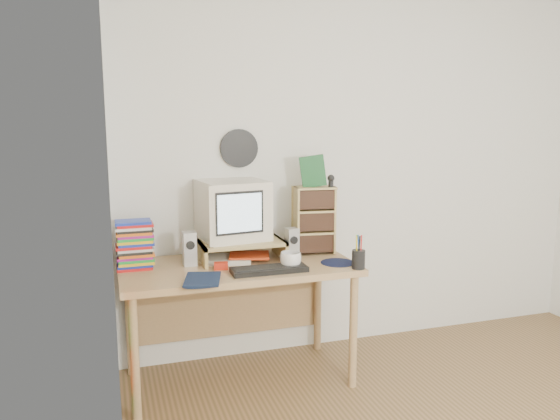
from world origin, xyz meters
TOP-DOWN VIEW (x-y plane):
  - back_wall at (0.00, 1.75)m, footprint 3.50×0.00m
  - left_wall at (-1.75, 0.00)m, footprint 0.00×3.50m
  - curtain at (-1.71, 0.48)m, footprint 0.00×2.20m
  - wall_disc at (-0.93, 1.73)m, footprint 0.25×0.02m
  - desk at (-1.03, 1.44)m, footprint 1.40×0.70m
  - monitor_riser at (-0.98, 1.48)m, footprint 0.52×0.30m
  - crt_monitor at (-1.01, 1.53)m, footprint 0.44×0.44m
  - speaker_left at (-1.31, 1.45)m, footprint 0.08×0.08m
  - speaker_right at (-0.67, 1.42)m, footprint 0.08×0.08m
  - keyboard at (-0.90, 1.17)m, footprint 0.44×0.15m
  - dvd_stack at (-1.62, 1.48)m, footprint 0.20×0.14m
  - cd_rack at (-0.49, 1.50)m, footprint 0.28×0.17m
  - mug at (-0.76, 1.20)m, footprint 0.15×0.15m
  - diary at (-1.39, 1.12)m, footprint 0.27×0.23m
  - mousepad at (-0.44, 1.23)m, footprint 0.23×0.23m
  - pen_cup at (-0.38, 1.07)m, footprint 0.09×0.09m
  - papers at (-1.02, 1.46)m, footprint 0.33×0.27m
  - red_box at (-1.15, 1.31)m, footprint 0.09×0.07m
  - game_box at (-0.50, 1.50)m, footprint 0.16×0.07m
  - webcam at (-0.40, 1.46)m, footprint 0.05×0.05m

SIDE VIEW (x-z plane):
  - desk at x=-1.03m, z-range 0.24..0.99m
  - mousepad at x=-0.44m, z-range 0.75..0.75m
  - keyboard at x=-0.90m, z-range 0.75..0.78m
  - papers at x=-1.02m, z-range 0.75..0.79m
  - red_box at x=-1.15m, z-range 0.75..0.79m
  - diary at x=-1.39m, z-range 0.75..0.80m
  - mug at x=-0.76m, z-range 0.75..0.85m
  - pen_cup at x=-0.38m, z-range 0.75..0.91m
  - monitor_riser at x=-0.98m, z-range 0.78..0.90m
  - speaker_right at x=-0.67m, z-range 0.75..0.95m
  - speaker_left at x=-1.31m, z-range 0.75..0.96m
  - dvd_stack at x=-1.62m, z-range 0.75..1.04m
  - cd_rack at x=-0.49m, z-range 0.75..1.19m
  - crt_monitor at x=-1.01m, z-range 0.87..1.24m
  - curtain at x=-1.71m, z-range 0.05..2.25m
  - webcam at x=-0.40m, z-range 1.19..1.27m
  - back_wall at x=0.00m, z-range -0.50..3.00m
  - left_wall at x=-1.75m, z-range -0.50..3.00m
  - game_box at x=-0.50m, z-range 1.19..1.39m
  - wall_disc at x=-0.93m, z-range 1.30..1.55m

